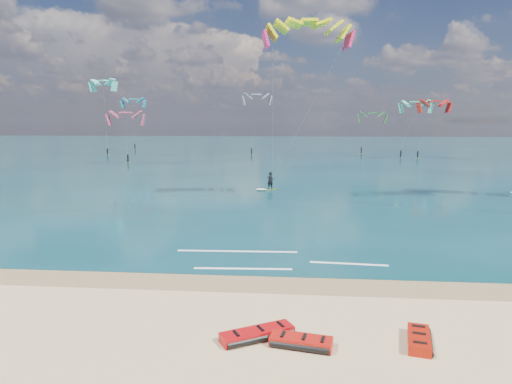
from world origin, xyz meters
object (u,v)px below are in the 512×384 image
packed_kite_mid (301,346)px  packed_kite_right (419,344)px  packed_kite_left (257,338)px  kitesurfer_main (288,104)px

packed_kite_mid → packed_kite_right: bearing=18.4°
packed_kite_left → packed_kite_mid: (1.52, -0.44, 0.00)m
kitesurfer_main → packed_kite_right: bearing=-118.4°
packed_kite_mid → kitesurfer_main: size_ratio=0.13×
packed_kite_left → kitesurfer_main: 31.95m
packed_kite_left → packed_kite_mid: bearing=-46.1°
packed_kite_right → packed_kite_mid: bearing=109.6°
packed_kite_left → packed_kite_right: packed_kite_left is taller
packed_kite_left → packed_kite_right: bearing=-29.2°
packed_kite_right → kitesurfer_main: (-5.11, 30.56, 9.11)m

